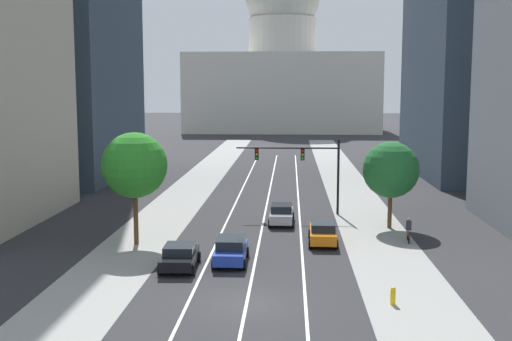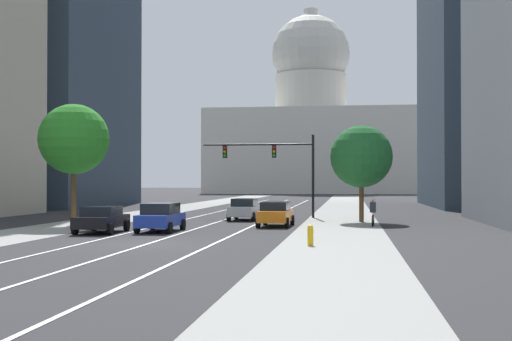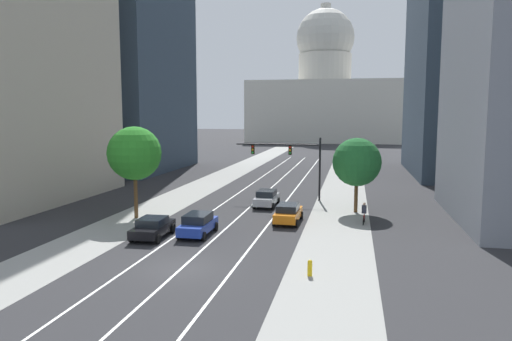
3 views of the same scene
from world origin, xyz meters
name	(u,v)px [view 2 (image 2 of 3)]	position (x,y,z in m)	size (l,w,h in m)	color
ground_plane	(262,208)	(0.00, 40.00, 0.00)	(400.00, 400.00, 0.00)	#2B2B2D
sidewalk_left	(170,210)	(-8.35, 35.00, 0.01)	(4.99, 130.00, 0.01)	gray
sidewalk_right	(343,211)	(8.35, 35.00, 0.01)	(4.99, 130.00, 0.01)	gray
lane_stripe_left	(203,215)	(-2.93, 25.00, 0.01)	(0.16, 90.00, 0.01)	white
lane_stripe_center	(238,216)	(0.00, 25.00, 0.01)	(0.16, 90.00, 0.01)	white
lane_stripe_right	(274,216)	(2.93, 25.00, 0.01)	(0.16, 90.00, 0.01)	white
capitol_building	(311,130)	(0.00, 129.21, 14.61)	(46.00, 27.99, 42.82)	beige
car_orange	(276,213)	(4.39, 12.52, 0.81)	(2.05, 4.40, 1.53)	orange
car_silver	(245,209)	(1.46, 18.88, 0.81)	(2.01, 4.37, 1.55)	#B2B5BA
car_black	(102,219)	(-4.39, 6.04, 0.75)	(2.22, 4.37, 1.44)	black
car_blue	(161,217)	(-1.46, 7.33, 0.83)	(2.01, 4.33, 1.59)	#1E389E
traffic_signal_mast	(277,159)	(3.34, 22.85, 4.47)	(8.67, 0.39, 6.35)	black
fire_hydrant	(310,235)	(7.24, 0.23, 0.46)	(0.26, 0.35, 0.91)	yellow
cyclist	(373,213)	(10.35, 13.37, 0.85)	(0.39, 1.70, 1.72)	black
street_tree_near_left	(74,139)	(-8.37, 11.71, 5.45)	(4.45, 4.45, 7.69)	#51381E
street_tree_far_right	(361,157)	(9.73, 17.82, 4.48)	(4.27, 4.27, 6.63)	#51381E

